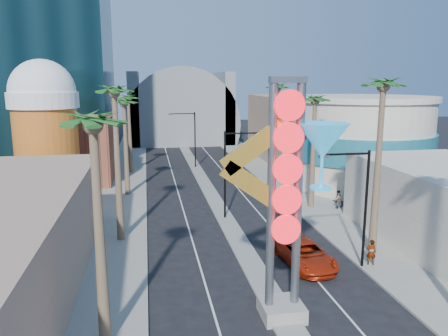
{
  "coord_description": "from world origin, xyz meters",
  "views": [
    {
      "loc": [
        -6.73,
        -17.39,
        12.36
      ],
      "look_at": [
        -0.16,
        19.59,
        4.81
      ],
      "focal_mm": 35.0,
      "sensor_mm": 36.0,
      "label": 1
    }
  ],
  "objects_px": {
    "neon_sign": "(301,183)",
    "pedestrian_a": "(371,252)",
    "pedestrian_b": "(338,199)",
    "red_pickup": "(305,254)"
  },
  "relations": [
    {
      "from": "red_pickup",
      "to": "pedestrian_b",
      "type": "relative_size",
      "value": 3.29
    },
    {
      "from": "red_pickup",
      "to": "neon_sign",
      "type": "bearing_deg",
      "value": -118.84
    },
    {
      "from": "pedestrian_b",
      "to": "neon_sign",
      "type": "bearing_deg",
      "value": 54.89
    },
    {
      "from": "pedestrian_a",
      "to": "pedestrian_b",
      "type": "distance_m",
      "value": 13.34
    },
    {
      "from": "pedestrian_b",
      "to": "pedestrian_a",
      "type": "bearing_deg",
      "value": 70.1
    },
    {
      "from": "neon_sign",
      "to": "pedestrian_a",
      "type": "xyz_separation_m",
      "value": [
        7.03,
        5.1,
        -6.27
      ]
    },
    {
      "from": "neon_sign",
      "to": "pedestrian_b",
      "type": "distance_m",
      "value": 21.74
    },
    {
      "from": "neon_sign",
      "to": "pedestrian_a",
      "type": "relative_size",
      "value": 7.1
    },
    {
      "from": "neon_sign",
      "to": "pedestrian_b",
      "type": "bearing_deg",
      "value": 59.73
    },
    {
      "from": "neon_sign",
      "to": "pedestrian_b",
      "type": "height_order",
      "value": "neon_sign"
    }
  ]
}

